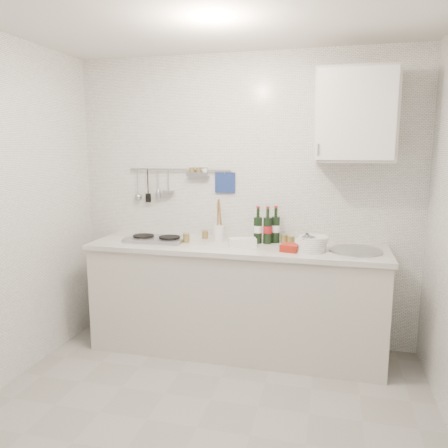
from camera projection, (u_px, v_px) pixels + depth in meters
name	position (u px, v px, depth m)	size (l,w,h in m)	color
floor	(197.00, 427.00, 2.70)	(3.00, 3.00, 0.00)	gray
back_wall	(243.00, 201.00, 3.83)	(3.00, 0.02, 2.50)	silver
counter	(236.00, 301.00, 3.68)	(2.44, 0.64, 0.96)	#B7B1A9
wall_rail	(177.00, 180.00, 3.91)	(0.98, 0.09, 0.34)	#93969B
wall_cabinet	(355.00, 116.00, 3.32)	(0.60, 0.38, 0.70)	#B7B1A9
plate_stack_hob	(148.00, 237.00, 3.85)	(0.25, 0.25, 0.02)	#436099
plate_stack_sink	(310.00, 244.00, 3.40)	(0.30, 0.28, 0.12)	white
wine_bottles	(267.00, 225.00, 3.65)	(0.21, 0.13, 0.31)	black
butter_dish	(243.00, 242.00, 3.55)	(0.22, 0.11, 0.07)	white
strawberry_punnet	(290.00, 248.00, 3.37)	(0.13, 0.13, 0.06)	#A42312
utensil_crock	(219.00, 231.00, 3.77)	(0.09, 0.09, 0.36)	white
jar_a	(205.00, 234.00, 3.86)	(0.06, 0.06, 0.07)	brown
jar_b	(285.00, 239.00, 3.67)	(0.06, 0.06, 0.08)	brown
jar_c	(291.00, 240.00, 3.58)	(0.06, 0.06, 0.08)	brown
jar_d	(186.00, 237.00, 3.69)	(0.06, 0.06, 0.08)	brown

